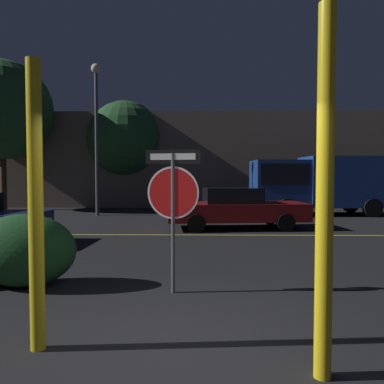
{
  "coord_description": "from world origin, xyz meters",
  "views": [
    {
      "loc": [
        0.24,
        -3.75,
        1.84
      ],
      "look_at": [
        0.06,
        5.52,
        1.44
      ],
      "focal_mm": 35.0,
      "sensor_mm": 36.0,
      "label": 1
    }
  ],
  "objects_px": {
    "stop_sign": "(173,193)",
    "passing_car_2": "(235,208)",
    "yellow_pole_right": "(325,194)",
    "tree_0": "(2,110)",
    "street_lamp": "(96,118)",
    "tree_1": "(125,139)",
    "hedge_bush_1": "(24,250)",
    "yellow_pole_left": "(36,206)",
    "delivery_truck": "(318,182)"
  },
  "relations": [
    {
      "from": "hedge_bush_1",
      "to": "passing_car_2",
      "type": "xyz_separation_m",
      "value": [
        4.18,
        7.03,
        0.11
      ]
    },
    {
      "from": "yellow_pole_left",
      "to": "yellow_pole_right",
      "type": "bearing_deg",
      "value": -10.01
    },
    {
      "from": "hedge_bush_1",
      "to": "delivery_truck",
      "type": "distance_m",
      "value": 14.58
    },
    {
      "from": "passing_car_2",
      "to": "yellow_pole_right",
      "type": "bearing_deg",
      "value": -6.56
    },
    {
      "from": "tree_0",
      "to": "passing_car_2",
      "type": "bearing_deg",
      "value": -30.32
    },
    {
      "from": "yellow_pole_right",
      "to": "tree_0",
      "type": "distance_m",
      "value": 20.77
    },
    {
      "from": "stop_sign",
      "to": "hedge_bush_1",
      "type": "height_order",
      "value": "stop_sign"
    },
    {
      "from": "yellow_pole_right",
      "to": "street_lamp",
      "type": "xyz_separation_m",
      "value": [
        -5.9,
        14.01,
        2.84
      ]
    },
    {
      "from": "tree_1",
      "to": "yellow_pole_left",
      "type": "bearing_deg",
      "value": -81.68
    },
    {
      "from": "tree_0",
      "to": "tree_1",
      "type": "xyz_separation_m",
      "value": [
        6.24,
        2.09,
        -1.37
      ]
    },
    {
      "from": "stop_sign",
      "to": "tree_0",
      "type": "bearing_deg",
      "value": 135.22
    },
    {
      "from": "tree_0",
      "to": "tree_1",
      "type": "distance_m",
      "value": 6.72
    },
    {
      "from": "street_lamp",
      "to": "tree_0",
      "type": "distance_m",
      "value": 6.5
    },
    {
      "from": "stop_sign",
      "to": "tree_0",
      "type": "distance_m",
      "value": 17.94
    },
    {
      "from": "tree_1",
      "to": "tree_0",
      "type": "bearing_deg",
      "value": -161.51
    },
    {
      "from": "street_lamp",
      "to": "delivery_truck",
      "type": "bearing_deg",
      "value": 2.75
    },
    {
      "from": "tree_1",
      "to": "delivery_truck",
      "type": "bearing_deg",
      "value": -23.18
    },
    {
      "from": "delivery_truck",
      "to": "tree_0",
      "type": "relative_size",
      "value": 0.81
    },
    {
      "from": "yellow_pole_right",
      "to": "tree_1",
      "type": "height_order",
      "value": "tree_1"
    },
    {
      "from": "passing_car_2",
      "to": "street_lamp",
      "type": "xyz_separation_m",
      "value": [
        -6.04,
        4.25,
        3.81
      ]
    },
    {
      "from": "tree_0",
      "to": "tree_1",
      "type": "relative_size",
      "value": 1.29
    },
    {
      "from": "stop_sign",
      "to": "delivery_truck",
      "type": "height_order",
      "value": "delivery_truck"
    },
    {
      "from": "stop_sign",
      "to": "hedge_bush_1",
      "type": "bearing_deg",
      "value": -176.48
    },
    {
      "from": "yellow_pole_right",
      "to": "tree_0",
      "type": "relative_size",
      "value": 0.42
    },
    {
      "from": "stop_sign",
      "to": "yellow_pole_right",
      "type": "distance_m",
      "value": 2.91
    },
    {
      "from": "yellow_pole_left",
      "to": "street_lamp",
      "type": "relative_size",
      "value": 0.43
    },
    {
      "from": "hedge_bush_1",
      "to": "tree_0",
      "type": "bearing_deg",
      "value": 118.89
    },
    {
      "from": "hedge_bush_1",
      "to": "tree_0",
      "type": "distance_m",
      "value": 16.67
    },
    {
      "from": "delivery_truck",
      "to": "hedge_bush_1",
      "type": "bearing_deg",
      "value": 141.69
    },
    {
      "from": "passing_car_2",
      "to": "delivery_truck",
      "type": "xyz_separation_m",
      "value": [
        4.37,
        4.75,
        0.85
      ]
    },
    {
      "from": "tree_0",
      "to": "tree_1",
      "type": "bearing_deg",
      "value": 18.49
    },
    {
      "from": "yellow_pole_right",
      "to": "passing_car_2",
      "type": "height_order",
      "value": "yellow_pole_right"
    },
    {
      "from": "yellow_pole_left",
      "to": "tree_0",
      "type": "height_order",
      "value": "tree_0"
    },
    {
      "from": "yellow_pole_right",
      "to": "tree_1",
      "type": "distance_m",
      "value": 19.73
    },
    {
      "from": "yellow_pole_left",
      "to": "tree_1",
      "type": "distance_m",
      "value": 18.66
    },
    {
      "from": "yellow_pole_left",
      "to": "tree_0",
      "type": "xyz_separation_m",
      "value": [
        -8.91,
        16.21,
        3.87
      ]
    },
    {
      "from": "passing_car_2",
      "to": "street_lamp",
      "type": "bearing_deg",
      "value": -130.91
    },
    {
      "from": "stop_sign",
      "to": "yellow_pole_right",
      "type": "bearing_deg",
      "value": -48.45
    },
    {
      "from": "delivery_truck",
      "to": "street_lamp",
      "type": "xyz_separation_m",
      "value": [
        -10.4,
        -0.5,
        2.96
      ]
    },
    {
      "from": "yellow_pole_left",
      "to": "street_lamp",
      "type": "distance_m",
      "value": 14.17
    },
    {
      "from": "stop_sign",
      "to": "street_lamp",
      "type": "bearing_deg",
      "value": 120.29
    },
    {
      "from": "stop_sign",
      "to": "passing_car_2",
      "type": "xyz_separation_m",
      "value": [
        1.67,
        7.29,
        -0.87
      ]
    },
    {
      "from": "street_lamp",
      "to": "tree_1",
      "type": "distance_m",
      "value": 4.83
    },
    {
      "from": "yellow_pole_right",
      "to": "hedge_bush_1",
      "type": "relative_size",
      "value": 1.94
    },
    {
      "from": "delivery_truck",
      "to": "tree_0",
      "type": "distance_m",
      "value": 16.85
    },
    {
      "from": "yellow_pole_right",
      "to": "tree_1",
      "type": "bearing_deg",
      "value": 106.35
    },
    {
      "from": "hedge_bush_1",
      "to": "yellow_pole_left",
      "type": "bearing_deg",
      "value": -61.72
    },
    {
      "from": "stop_sign",
      "to": "street_lamp",
      "type": "distance_m",
      "value": 12.69
    },
    {
      "from": "street_lamp",
      "to": "tree_0",
      "type": "bearing_deg",
      "value": 155.2
    },
    {
      "from": "street_lamp",
      "to": "tree_1",
      "type": "xyz_separation_m",
      "value": [
        0.39,
        4.79,
        -0.5
      ]
    }
  ]
}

